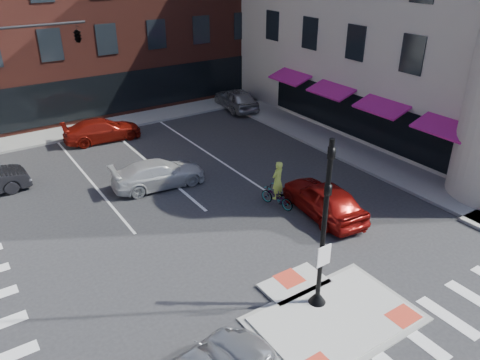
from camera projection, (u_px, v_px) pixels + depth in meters
ground at (325, 311)px, 15.76m from camera, size 120.00×120.00×0.00m
refuge_island at (330, 314)px, 15.55m from camera, size 5.40×4.65×0.13m
sidewalk_e at (343, 147)px, 28.53m from camera, size 3.00×24.00×0.15m
sidewalk_n at (145, 116)px, 33.60m from camera, size 26.00×3.00×0.15m
signal_pole at (322, 248)px, 15.00m from camera, size 0.60×0.60×5.98m
mast_arm_signal at (51, 48)px, 24.67m from camera, size 6.10×2.24×8.00m
red_sedan at (324, 199)px, 21.10m from camera, size 2.46×4.92×1.61m
white_pickup at (159, 174)px, 23.73m from camera, size 4.91×2.41×1.37m
bg_car_silver at (236, 99)px, 35.00m from camera, size 2.51×4.94×1.61m
bg_car_red at (102, 130)px, 29.38m from camera, size 4.91×2.36×1.38m
cyclist at (277, 192)px, 21.78m from camera, size 1.07×1.95×2.31m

